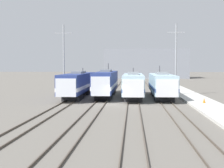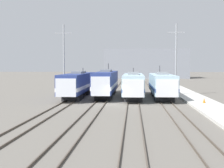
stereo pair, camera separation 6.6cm
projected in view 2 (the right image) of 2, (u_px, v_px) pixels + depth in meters
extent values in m
plane|color=#666059|center=(116.00, 105.00, 39.98)|extent=(400.00, 400.00, 0.00)
cube|color=#4C4238|center=(60.00, 104.00, 40.47)|extent=(0.07, 120.00, 0.15)
cube|color=#4C4238|center=(71.00, 104.00, 40.37)|extent=(0.07, 120.00, 0.15)
cube|color=#4C4238|center=(94.00, 104.00, 40.17)|extent=(0.07, 120.00, 0.15)
cube|color=#4C4238|center=(105.00, 104.00, 40.07)|extent=(0.07, 120.00, 0.15)
cube|color=#4C4238|center=(128.00, 104.00, 39.87)|extent=(0.07, 120.00, 0.15)
cube|color=#4C4238|center=(139.00, 104.00, 39.78)|extent=(0.07, 120.00, 0.15)
cube|color=#4C4238|center=(162.00, 104.00, 39.58)|extent=(0.07, 120.00, 0.15)
cube|color=#4C4238|center=(173.00, 105.00, 39.48)|extent=(0.07, 120.00, 0.15)
cube|color=black|center=(73.00, 97.00, 45.22)|extent=(2.48, 4.23, 0.95)
cube|color=black|center=(84.00, 91.00, 54.80)|extent=(2.48, 4.23, 0.95)
cube|color=navy|center=(79.00, 82.00, 49.90)|extent=(2.92, 19.24, 2.81)
cube|color=silver|center=(79.00, 86.00, 49.93)|extent=(2.96, 19.28, 0.51)
cube|color=silver|center=(68.00, 87.00, 41.40)|extent=(2.69, 2.34, 2.39)
cube|color=black|center=(66.00, 84.00, 40.28)|extent=(2.28, 0.08, 0.67)
cube|color=slate|center=(79.00, 72.00, 49.81)|extent=(1.61, 4.81, 0.35)
cylinder|color=#38383D|center=(83.00, 70.00, 54.01)|extent=(0.12, 0.12, 0.84)
cube|color=black|center=(104.00, 96.00, 46.17)|extent=(2.36, 4.08, 0.95)
cube|color=black|center=(109.00, 91.00, 55.41)|extent=(2.36, 4.08, 0.95)
cube|color=navy|center=(106.00, 81.00, 50.67)|extent=(2.78, 18.55, 3.06)
cube|color=silver|center=(106.00, 85.00, 50.71)|extent=(2.82, 18.59, 0.55)
cube|color=silver|center=(101.00, 86.00, 42.25)|extent=(2.56, 1.81, 2.60)
cube|color=black|center=(100.00, 82.00, 41.39)|extent=(2.17, 0.08, 0.73)
cube|color=slate|center=(106.00, 71.00, 50.57)|extent=(1.53, 4.64, 0.35)
cylinder|color=#38383D|center=(108.00, 67.00, 54.60)|extent=(0.12, 0.12, 1.38)
cube|color=#232326|center=(133.00, 98.00, 44.11)|extent=(2.54, 3.74, 0.95)
cube|color=#232326|center=(133.00, 92.00, 52.57)|extent=(2.54, 3.74, 0.95)
cube|color=#9EBCCC|center=(133.00, 83.00, 48.23)|extent=(2.99, 17.00, 2.69)
cube|color=navy|center=(133.00, 87.00, 48.26)|extent=(3.03, 17.04, 0.48)
cube|color=silver|center=(133.00, 88.00, 40.68)|extent=(2.75, 2.01, 2.29)
cube|color=black|center=(133.00, 85.00, 39.73)|extent=(2.34, 0.08, 0.64)
cube|color=gray|center=(133.00, 73.00, 48.14)|extent=(1.65, 4.25, 0.35)
cylinder|color=#38383D|center=(133.00, 71.00, 51.85)|extent=(0.12, 0.12, 0.99)
cube|color=#232326|center=(164.00, 98.00, 44.12)|extent=(2.63, 3.61, 0.95)
cube|color=#232326|center=(159.00, 93.00, 52.28)|extent=(2.63, 3.61, 0.95)
cube|color=#9EBCCC|center=(162.00, 83.00, 48.09)|extent=(3.10, 16.40, 2.70)
cube|color=navy|center=(161.00, 87.00, 48.12)|extent=(3.14, 16.44, 0.49)
cube|color=silver|center=(167.00, 88.00, 40.77)|extent=(2.85, 1.87, 2.30)
cube|color=black|center=(167.00, 84.00, 39.89)|extent=(2.42, 0.08, 0.64)
cube|color=gray|center=(162.00, 73.00, 48.00)|extent=(1.70, 4.10, 0.35)
cylinder|color=#38383D|center=(160.00, 70.00, 51.57)|extent=(0.12, 0.12, 1.32)
cylinder|color=gray|center=(64.00, 60.00, 51.97)|extent=(0.26, 0.26, 11.80)
cube|color=gray|center=(64.00, 33.00, 51.70)|extent=(2.87, 0.16, 0.16)
cylinder|color=gray|center=(176.00, 60.00, 50.71)|extent=(0.26, 0.26, 11.80)
cube|color=gray|center=(176.00, 32.00, 50.44)|extent=(2.87, 0.16, 0.16)
cube|color=beige|center=(205.00, 104.00, 39.20)|extent=(4.00, 120.00, 0.29)
cone|color=orange|center=(204.00, 100.00, 39.40)|extent=(0.34, 0.34, 0.64)
cube|color=gray|center=(146.00, 64.00, 123.97)|extent=(32.44, 12.90, 11.35)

